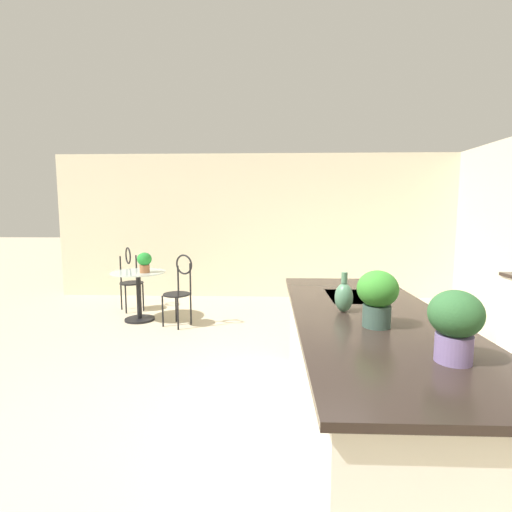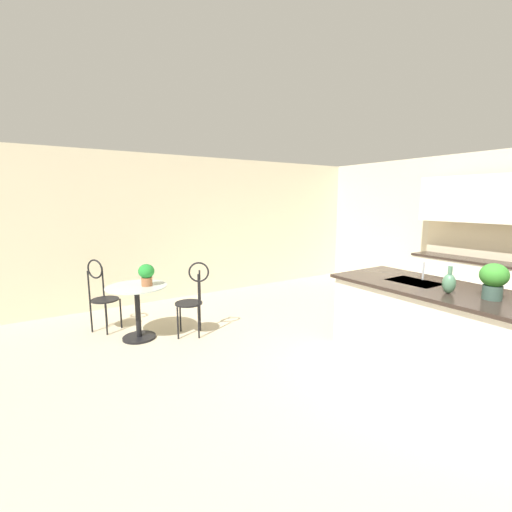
{
  "view_description": "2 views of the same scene",
  "coord_description": "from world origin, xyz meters",
  "views": [
    {
      "loc": [
        2.93,
        0.14,
        1.64
      ],
      "look_at": [
        -1.15,
        -0.01,
        1.15
      ],
      "focal_mm": 26.49,
      "sensor_mm": 36.0,
      "label": 1
    },
    {
      "loc": [
        2.1,
        -2.9,
        1.88
      ],
      "look_at": [
        -1.42,
        -0.64,
        1.2
      ],
      "focal_mm": 24.19,
      "sensor_mm": 36.0,
      "label": 2
    }
  ],
  "objects": [
    {
      "name": "chair_near_window",
      "position": [
        -3.17,
        -2.17,
        0.57
      ],
      "size": [
        0.53,
        0.53,
        1.04
      ],
      "color": "black",
      "rests_on": "ground"
    },
    {
      "name": "chair_by_island",
      "position": [
        -2.28,
        -1.13,
        0.57
      ],
      "size": [
        0.51,
        0.52,
        1.04
      ],
      "color": "black",
      "rests_on": "ground"
    },
    {
      "name": "back_counter_run",
      "position": [
        -0.4,
        3.21,
        0.49
      ],
      "size": [
        2.44,
        0.64,
        1.52
      ],
      "color": "white",
      "rests_on": "ground"
    },
    {
      "name": "ground_plane",
      "position": [
        0.0,
        0.0,
        0.0
      ],
      "size": [
        40.0,
        40.0,
        0.0
      ],
      "primitive_type": "plane",
      "color": "beige"
    },
    {
      "name": "bistro_table",
      "position": [
        -2.55,
        -1.82,
        0.45
      ],
      "size": [
        0.8,
        0.8,
        0.74
      ],
      "color": "black",
      "rests_on": "ground"
    },
    {
      "name": "wall_left_window",
      "position": [
        -4.26,
        0.0,
        1.35
      ],
      "size": [
        0.12,
        7.8,
        2.7
      ],
      "primitive_type": "cube",
      "color": "beige",
      "rests_on": "ground"
    },
    {
      "name": "potted_plant_on_table",
      "position": [
        -2.49,
        -1.69,
        0.91
      ],
      "size": [
        0.21,
        0.21,
        0.3
      ],
      "color": "#9E603D",
      "rests_on": "bistro_table"
    },
    {
      "name": "sink_faucet",
      "position": [
        -0.25,
        1.03,
        1.03
      ],
      "size": [
        0.02,
        0.02,
        0.22
      ],
      "primitive_type": "cylinder",
      "color": "#B2B5BA",
      "rests_on": "kitchen_island"
    },
    {
      "name": "kitchen_island",
      "position": [
        0.3,
        0.85,
        0.46
      ],
      "size": [
        2.8,
        1.06,
        0.92
      ],
      "color": "white",
      "rests_on": "ground"
    },
    {
      "name": "potted_plant_counter_near",
      "position": [
        0.6,
        0.81,
        1.12
      ],
      "size": [
        0.25,
        0.25,
        0.36
      ],
      "color": "#385147",
      "rests_on": "kitchen_island"
    },
    {
      "name": "vase_on_counter",
      "position": [
        0.25,
        0.68,
        1.03
      ],
      "size": [
        0.13,
        0.13,
        0.29
      ],
      "color": "#4C7A5B",
      "rests_on": "kitchen_island"
    },
    {
      "name": "upper_cabinet_run",
      "position": [
        -0.4,
        3.18,
        1.9
      ],
      "size": [
        2.4,
        0.36,
        0.76
      ],
      "color": "white",
      "rests_on": "back_counter_run"
    }
  ]
}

